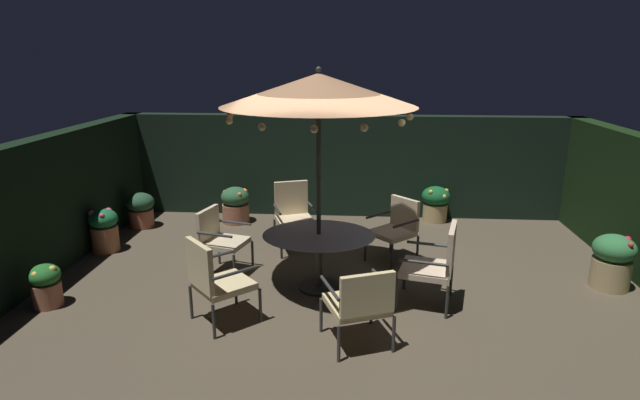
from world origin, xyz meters
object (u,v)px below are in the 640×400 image
at_px(potted_plant_front_corner, 236,204).
at_px(potted_plant_back_center, 436,202).
at_px(patio_chair_east, 219,236).
at_px(potted_plant_back_right, 612,260).
at_px(patio_chair_south, 360,301).
at_px(potted_plant_back_left, 141,209).
at_px(patio_chair_southwest, 436,261).
at_px(patio_dining_table, 319,244).
at_px(patio_chair_northeast, 293,212).
at_px(patio_umbrella, 319,90).
at_px(potted_plant_right_near, 46,284).
at_px(potted_plant_left_near, 104,229).
at_px(patio_chair_north, 397,226).
at_px(patio_chair_southeast, 215,278).

relative_size(potted_plant_front_corner, potted_plant_back_center, 1.02).
height_order(patio_chair_east, potted_plant_back_right, patio_chair_east).
xyz_separation_m(patio_chair_south, potted_plant_front_corner, (-2.23, 3.96, -0.18)).
relative_size(patio_chair_east, potted_plant_back_left, 1.48).
bearing_deg(patio_chair_southwest, patio_chair_south, -132.04).
xyz_separation_m(patio_chair_southwest, potted_plant_front_corner, (-3.14, 2.96, -0.23)).
relative_size(patio_dining_table, potted_plant_back_center, 2.23).
relative_size(patio_chair_northeast, potted_plant_back_left, 1.70).
bearing_deg(patio_dining_table, patio_chair_east, 164.95).
height_order(patio_umbrella, patio_chair_northeast, patio_umbrella).
relative_size(patio_dining_table, potted_plant_right_near, 2.70).
height_order(patio_chair_southwest, potted_plant_left_near, patio_chair_southwest).
bearing_deg(patio_chair_southwest, patio_chair_north, 105.07).
bearing_deg(potted_plant_front_corner, potted_plant_back_center, 5.39).
height_order(potted_plant_back_left, potted_plant_right_near, potted_plant_back_left).
xyz_separation_m(potted_plant_right_near, potted_plant_back_center, (5.16, 3.67, 0.07)).
distance_m(potted_plant_back_right, potted_plant_right_near, 7.12).
bearing_deg(potted_plant_left_near, potted_plant_right_near, -85.11).
bearing_deg(patio_chair_southwest, potted_plant_back_left, 151.51).
height_order(patio_chair_southwest, potted_plant_back_center, patio_chair_southwest).
relative_size(patio_umbrella, potted_plant_back_right, 3.89).
xyz_separation_m(patio_chair_south, patio_chair_southwest, (0.90, 1.00, 0.05)).
bearing_deg(patio_chair_southeast, patio_chair_north, 42.82).
bearing_deg(potted_plant_front_corner, patio_chair_southeast, -80.15).
distance_m(patio_chair_southeast, patio_chair_southwest, 2.59).
distance_m(patio_chair_north, potted_plant_left_near, 4.47).
bearing_deg(potted_plant_back_center, patio_chair_southwest, -98.42).
bearing_deg(potted_plant_left_near, patio_chair_northeast, 6.37).
height_order(patio_umbrella, patio_chair_south, patio_umbrella).
height_order(patio_umbrella, potted_plant_right_near, patio_umbrella).
bearing_deg(potted_plant_right_near, patio_chair_south, -9.45).
bearing_deg(patio_chair_north, patio_umbrella, -137.03).
bearing_deg(potted_plant_back_left, patio_chair_northeast, -16.52).
xyz_separation_m(patio_chair_east, patio_chair_southwest, (2.84, -0.74, 0.03)).
bearing_deg(patio_umbrella, potted_plant_front_corner, 123.34).
bearing_deg(potted_plant_front_corner, potted_plant_left_near, -137.67).
bearing_deg(patio_chair_southeast, potted_plant_back_center, 52.67).
bearing_deg(patio_umbrella, patio_dining_table, 27.32).
xyz_separation_m(potted_plant_left_near, potted_plant_back_right, (7.20, -0.76, 0.02)).
bearing_deg(potted_plant_front_corner, potted_plant_right_near, -114.79).
relative_size(patio_chair_northeast, potted_plant_front_corner, 1.61).
bearing_deg(potted_plant_left_near, patio_chair_southeast, -41.57).
bearing_deg(potted_plant_back_right, patio_chair_south, -153.18).
distance_m(patio_chair_southeast, potted_plant_front_corner, 3.65).
height_order(patio_chair_south, potted_plant_left_near, patio_chair_south).
xyz_separation_m(potted_plant_back_right, potted_plant_front_corner, (-5.51, 2.30, -0.04)).
xyz_separation_m(patio_chair_southwest, potted_plant_back_right, (2.37, 0.65, -0.19)).
xyz_separation_m(patio_umbrella, potted_plant_back_left, (-3.31, 2.21, -2.21)).
distance_m(patio_dining_table, patio_umbrella, 1.93).
height_order(patio_chair_northeast, potted_plant_right_near, patio_chair_northeast).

